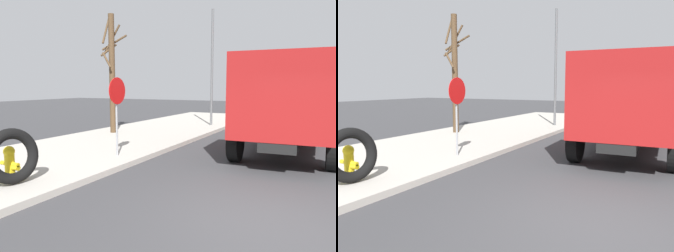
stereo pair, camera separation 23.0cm
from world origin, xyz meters
The scene contains 8 objects.
ground_plane centered at (0.00, 0.00, 0.00)m, with size 80.00×80.00×0.00m, color #38383A.
sidewalk_curb centered at (0.00, 6.50, 0.07)m, with size 36.00×5.00×0.15m, color #ADA89E.
fire_hydrant centered at (-0.46, 5.36, 0.54)m, with size 0.24×0.54×0.74m.
loose_tire centered at (-0.64, 5.03, 0.73)m, with size 1.15×1.15×0.23m, color black.
stop_sign centered at (2.58, 4.73, 1.71)m, with size 0.76×0.08×2.25m.
dump_truck_red centered at (6.23, 0.52, 1.61)m, with size 7.10×3.03×3.00m.
bare_tree centered at (6.39, 7.73, 2.80)m, with size 1.14×1.07×4.99m.
street_light_pole centered at (10.86, 4.83, 3.05)m, with size 0.12×0.12×5.80m, color #595B5E.
Camera 2 is at (-4.89, -0.98, 2.17)m, focal length 34.76 mm.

